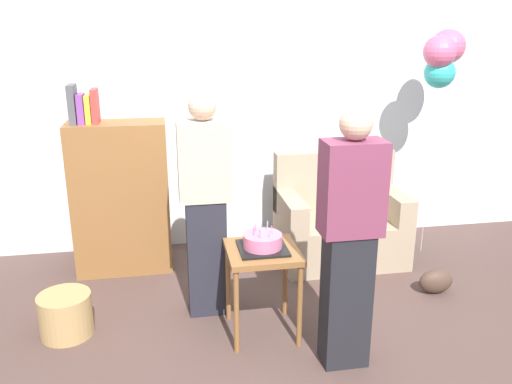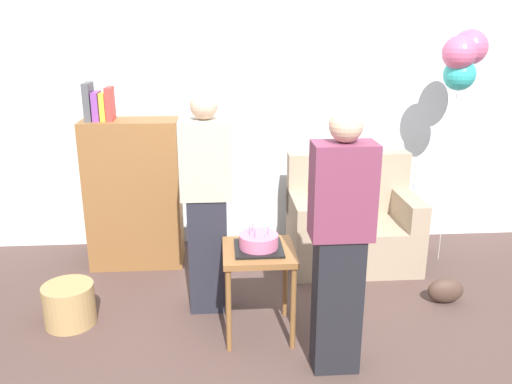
% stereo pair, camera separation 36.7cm
% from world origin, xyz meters
% --- Properties ---
extents(ground_plane, '(8.00, 8.00, 0.00)m').
position_xyz_m(ground_plane, '(0.00, 0.00, 0.00)').
color(ground_plane, '#4C3833').
extents(wall_back, '(6.00, 0.10, 2.70)m').
position_xyz_m(wall_back, '(0.00, 2.05, 1.35)').
color(wall_back, silver).
rests_on(wall_back, ground_plane).
extents(couch, '(1.10, 0.70, 0.96)m').
position_xyz_m(couch, '(0.79, 1.43, 0.34)').
color(couch, gray).
rests_on(couch, ground_plane).
extents(bookshelf, '(0.80, 0.36, 1.61)m').
position_xyz_m(bookshelf, '(-1.12, 1.54, 0.67)').
color(bookshelf, brown).
rests_on(bookshelf, ground_plane).
extents(side_table, '(0.48, 0.48, 0.63)m').
position_xyz_m(side_table, '(-0.12, 0.34, 0.53)').
color(side_table, brown).
rests_on(side_table, ground_plane).
extents(birthday_cake, '(0.32, 0.32, 0.17)m').
position_xyz_m(birthday_cake, '(-0.12, 0.34, 0.68)').
color(birthday_cake, black).
rests_on(birthday_cake, side_table).
extents(person_blowing_candles, '(0.36, 0.22, 1.63)m').
position_xyz_m(person_blowing_candles, '(-0.47, 0.70, 0.83)').
color(person_blowing_candles, '#23232D').
rests_on(person_blowing_candles, ground_plane).
extents(person_holding_cake, '(0.36, 0.22, 1.63)m').
position_xyz_m(person_holding_cake, '(0.32, -0.08, 0.83)').
color(person_holding_cake, black).
rests_on(person_holding_cake, ground_plane).
extents(wicker_basket, '(0.36, 0.36, 0.30)m').
position_xyz_m(wicker_basket, '(-1.47, 0.55, 0.15)').
color(wicker_basket, '#A88451').
rests_on(wicker_basket, ground_plane).
extents(handbag, '(0.28, 0.14, 0.20)m').
position_xyz_m(handbag, '(1.35, 0.64, 0.10)').
color(handbag, '#473328').
rests_on(handbag, ground_plane).
extents(balloon_bunch, '(0.44, 0.43, 2.02)m').
position_xyz_m(balloon_bunch, '(1.64, 1.42, 1.80)').
color(balloon_bunch, silver).
rests_on(balloon_bunch, ground_plane).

